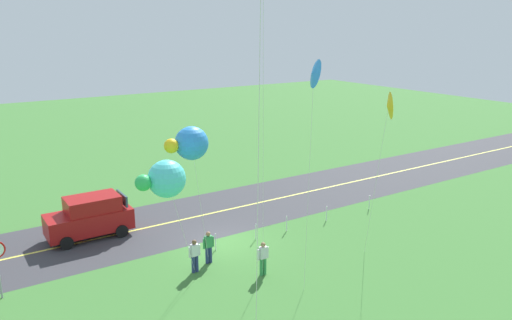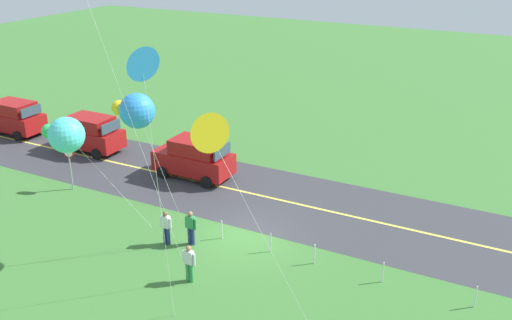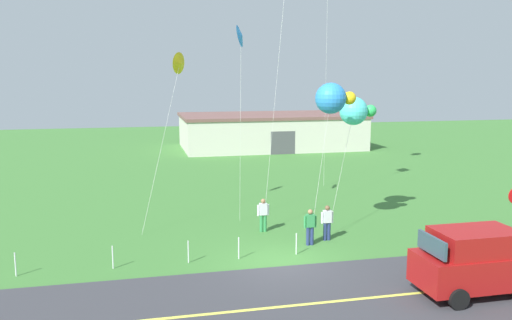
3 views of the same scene
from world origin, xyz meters
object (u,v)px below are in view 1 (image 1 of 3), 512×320
person_child_watcher (263,257)px  kite_blue_mid (190,143)px  person_adult_near (195,255)px  kite_green_far (389,106)px  kite_red_low (165,179)px  kite_pink_drift (314,74)px  car_suv_foreground (90,216)px  person_adult_companion (208,246)px

person_child_watcher → kite_blue_mid: bearing=-115.5°
person_adult_near → person_child_watcher: 3.14m
person_adult_near → kite_green_far: 10.79m
kite_red_low → kite_pink_drift: (-5.38, 1.74, 3.64)m
car_suv_foreground → person_child_watcher: size_ratio=2.75×
person_adult_near → person_adult_companion: (-0.97, -0.48, 0.00)m
person_child_watcher → kite_red_low: size_ratio=0.25×
person_adult_companion → kite_red_low: (3.35, 3.24, 4.74)m
person_adult_companion → kite_red_low: kite_red_low is taller
person_adult_near → kite_pink_drift: size_ratio=0.16×
car_suv_foreground → kite_red_low: kite_red_low is taller
person_child_watcher → kite_blue_mid: 6.28m
person_adult_companion → kite_red_low: 6.64m
kite_red_low → kite_pink_drift: kite_pink_drift is taller
person_adult_companion → kite_green_far: (-4.98, 6.06, 7.07)m
person_adult_near → kite_green_far: bearing=173.4°
kite_red_low → person_adult_companion: bearing=-135.9°
kite_green_far → person_adult_companion: bearing=-50.6°
person_adult_companion → kite_pink_drift: size_ratio=0.16×
kite_green_far → person_adult_near: bearing=-43.2°
person_adult_companion → person_child_watcher: size_ratio=1.00×
car_suv_foreground → kite_blue_mid: 9.46m
person_child_watcher → kite_pink_drift: size_ratio=0.16×
kite_green_far → kite_pink_drift: (2.94, -1.08, 1.31)m
kite_red_low → kite_blue_mid: bearing=-135.6°
person_child_watcher → kite_green_far: 8.68m
person_child_watcher → kite_red_low: kite_red_low is taller
person_adult_near → kite_red_low: size_ratio=0.25×
kite_green_far → kite_pink_drift: size_ratio=0.87×
car_suv_foreground → kite_blue_mid: bearing=108.0°
person_adult_companion → kite_blue_mid: kite_blue_mid is taller
kite_green_far → kite_pink_drift: kite_pink_drift is taller
person_adult_near → kite_blue_mid: (0.43, 0.85, 5.45)m
person_adult_companion → kite_pink_drift: kite_pink_drift is taller
person_adult_near → kite_red_low: kite_red_low is taller
car_suv_foreground → person_child_watcher: 10.15m
kite_green_far → kite_red_low: bearing=-18.8°
car_suv_foreground → kite_green_far: 16.56m
car_suv_foreground → kite_pink_drift: 15.00m
kite_green_far → kite_pink_drift: 3.40m
person_adult_near → kite_red_low: bearing=85.8°
car_suv_foreground → kite_red_low: 10.44m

